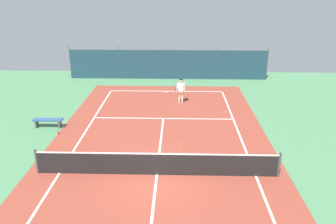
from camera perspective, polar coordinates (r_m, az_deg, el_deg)
ground_plane at (r=14.73m, az=-1.83°, el=-10.25°), size 36.00×36.00×0.00m
court_surface at (r=14.73m, az=-1.83°, el=-10.24°), size 11.02×26.60×0.01m
tennis_net at (r=14.48m, az=-1.85°, el=-8.52°), size 10.12×0.10×1.10m
back_fence at (r=29.43m, az=0.01°, el=6.97°), size 16.30×0.98×2.70m
tennis_player at (r=22.88m, az=2.12°, el=3.77°), size 0.77×0.71×1.64m
tennis_ball_near_player at (r=17.25m, az=2.01°, el=-5.30°), size 0.07×0.07×0.07m
tennis_ball_midcourt at (r=21.75m, az=9.40°, el=0.02°), size 0.07×0.07×0.07m
parked_car at (r=31.74m, az=6.40°, el=8.16°), size 2.21×4.30×1.68m
courtside_bench at (r=20.26m, az=-19.10°, el=-1.40°), size 1.60×0.40×0.49m
water_bottle at (r=19.23m, az=-17.64°, el=-3.21°), size 0.08×0.08×0.24m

